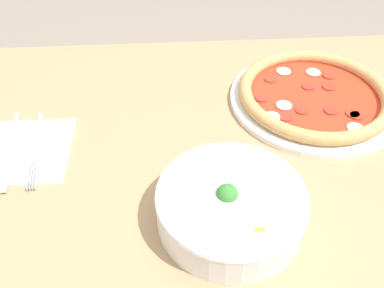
# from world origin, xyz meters

# --- Properties ---
(dining_table) EXTENTS (1.11, 0.78, 0.74)m
(dining_table) POSITION_xyz_m (0.00, 0.00, 0.62)
(dining_table) COLOR tan
(dining_table) RESTS_ON ground_plane
(pizza) EXTENTS (0.34, 0.34, 0.04)m
(pizza) POSITION_xyz_m (-0.19, -0.12, 0.76)
(pizza) COLOR white
(pizza) RESTS_ON dining_table
(bowl) EXTENTS (0.22, 0.22, 0.08)m
(bowl) POSITION_xyz_m (0.02, 0.16, 0.77)
(bowl) COLOR white
(bowl) RESTS_ON dining_table
(napkin) EXTENTS (0.17, 0.17, 0.00)m
(napkin) POSITION_xyz_m (0.37, -0.01, 0.74)
(napkin) COLOR white
(napkin) RESTS_ON dining_table
(fork) EXTENTS (0.03, 0.20, 0.00)m
(fork) POSITION_xyz_m (0.34, -0.02, 0.74)
(fork) COLOR silver
(fork) RESTS_ON napkin
(knife) EXTENTS (0.03, 0.21, 0.01)m
(knife) POSITION_xyz_m (0.39, -0.02, 0.74)
(knife) COLOR silver
(knife) RESTS_ON napkin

